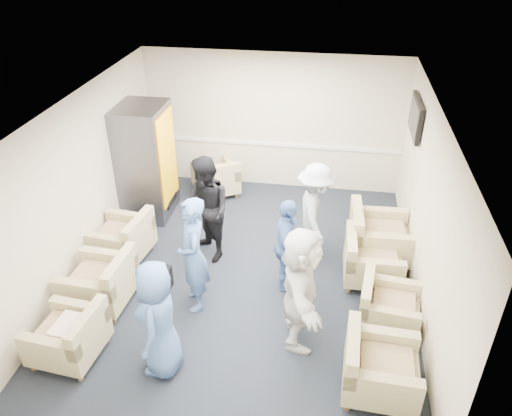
% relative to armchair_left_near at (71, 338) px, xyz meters
% --- Properties ---
extents(floor, '(6.00, 6.00, 0.00)m').
position_rel_armchair_left_near_xyz_m(floor, '(1.88, 1.99, -0.32)').
color(floor, black).
rests_on(floor, ground).
extents(ceiling, '(6.00, 6.00, 0.00)m').
position_rel_armchair_left_near_xyz_m(ceiling, '(1.88, 1.99, 2.38)').
color(ceiling, white).
rests_on(ceiling, back_wall).
extents(back_wall, '(5.00, 0.02, 2.70)m').
position_rel_armchair_left_near_xyz_m(back_wall, '(1.88, 4.99, 1.03)').
color(back_wall, beige).
rests_on(back_wall, floor).
extents(front_wall, '(5.00, 0.02, 2.70)m').
position_rel_armchair_left_near_xyz_m(front_wall, '(1.88, -1.01, 1.03)').
color(front_wall, beige).
rests_on(front_wall, floor).
extents(left_wall, '(0.02, 6.00, 2.70)m').
position_rel_armchair_left_near_xyz_m(left_wall, '(-0.62, 1.99, 1.03)').
color(left_wall, beige).
rests_on(left_wall, floor).
extents(right_wall, '(0.02, 6.00, 2.70)m').
position_rel_armchair_left_near_xyz_m(right_wall, '(4.38, 1.99, 1.03)').
color(right_wall, beige).
rests_on(right_wall, floor).
extents(chair_rail, '(4.98, 0.04, 0.06)m').
position_rel_armchair_left_near_xyz_m(chair_rail, '(1.88, 4.97, 0.58)').
color(chair_rail, white).
rests_on(chair_rail, back_wall).
extents(tv, '(0.10, 1.00, 0.58)m').
position_rel_armchair_left_near_xyz_m(tv, '(4.31, 3.79, 1.73)').
color(tv, black).
rests_on(tv, right_wall).
extents(armchair_left_near, '(0.88, 0.88, 0.64)m').
position_rel_armchair_left_near_xyz_m(armchair_left_near, '(0.00, 0.00, 0.00)').
color(armchair_left_near, tan).
rests_on(armchair_left_near, floor).
extents(armchair_left_mid, '(0.92, 0.92, 0.70)m').
position_rel_armchair_left_near_xyz_m(armchair_left_mid, '(-0.03, 1.02, 0.03)').
color(armchair_left_mid, tan).
rests_on(armchair_left_mid, floor).
extents(armchair_left_far, '(0.95, 0.95, 0.68)m').
position_rel_armchair_left_near_xyz_m(armchair_left_far, '(-0.15, 2.11, 0.02)').
color(armchair_left_far, tan).
rests_on(armchair_left_far, floor).
extents(armchair_right_near, '(0.89, 0.89, 0.68)m').
position_rel_armchair_left_near_xyz_m(armchair_right_near, '(3.73, 0.07, 0.02)').
color(armchair_right_near, tan).
rests_on(armchair_right_near, floor).
extents(armchair_right_midnear, '(0.86, 0.86, 0.62)m').
position_rel_armchair_left_near_xyz_m(armchair_right_midnear, '(3.91, 1.18, -0.01)').
color(armchair_right_midnear, tan).
rests_on(armchair_right_midnear, floor).
extents(armchair_right_midfar, '(0.86, 0.86, 0.68)m').
position_rel_armchair_left_near_xyz_m(armchair_right_midfar, '(3.72, 2.15, 0.02)').
color(armchair_right_midfar, tan).
rests_on(armchair_right_midfar, floor).
extents(armchair_right_far, '(0.98, 0.98, 0.75)m').
position_rel_armchair_left_near_xyz_m(armchair_right_far, '(3.84, 2.75, 0.06)').
color(armchair_right_far, tan).
rests_on(armchair_right_far, floor).
extents(armchair_corner, '(1.10, 1.10, 0.65)m').
position_rel_armchair_left_near_xyz_m(armchair_corner, '(0.84, 4.40, 0.00)').
color(armchair_corner, tan).
rests_on(armchair_corner, floor).
extents(vending_machine, '(0.84, 0.98, 2.07)m').
position_rel_armchair_left_near_xyz_m(vending_machine, '(-0.22, 3.55, 0.72)').
color(vending_machine, '#53525A').
rests_on(vending_machine, floor).
extents(backpack, '(0.26, 0.19, 0.43)m').
position_rel_armchair_left_near_xyz_m(backpack, '(0.69, 1.48, -0.10)').
color(backpack, black).
rests_on(backpack, floor).
extents(pillow, '(0.37, 0.46, 0.13)m').
position_rel_armchair_left_near_xyz_m(pillow, '(-0.01, 0.01, 0.17)').
color(pillow, white).
rests_on(pillow, armchair_left_near).
extents(person_front_left, '(0.55, 0.80, 1.57)m').
position_rel_armchair_left_near_xyz_m(person_front_left, '(1.17, 0.03, 0.46)').
color(person_front_left, '#456AA7').
rests_on(person_front_left, floor).
extents(person_mid_left, '(0.61, 0.74, 1.73)m').
position_rel_armchair_left_near_xyz_m(person_mid_left, '(1.28, 1.20, 0.54)').
color(person_mid_left, '#456AA7').
rests_on(person_mid_left, floor).
extents(person_back_left, '(1.07, 1.07, 1.75)m').
position_rel_armchair_left_near_xyz_m(person_back_left, '(1.18, 2.36, 0.55)').
color(person_back_left, black).
rests_on(person_back_left, floor).
extents(person_back_right, '(0.78, 1.15, 1.64)m').
position_rel_armchair_left_near_xyz_m(person_back_right, '(2.85, 2.65, 0.50)').
color(person_back_right, silver).
rests_on(person_back_right, floor).
extents(person_mid_right, '(0.40, 0.89, 1.49)m').
position_rel_armchair_left_near_xyz_m(person_mid_right, '(2.49, 1.78, 0.43)').
color(person_mid_right, '#456AA7').
rests_on(person_mid_right, floor).
extents(person_front_right, '(0.62, 1.62, 1.71)m').
position_rel_armchair_left_near_xyz_m(person_front_right, '(2.78, 0.77, 0.53)').
color(person_front_right, silver).
rests_on(person_front_right, floor).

